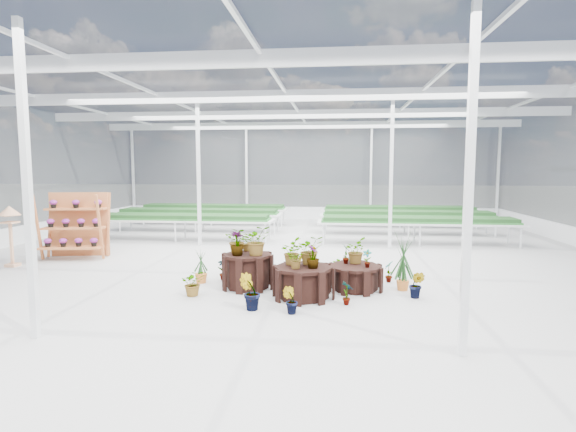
# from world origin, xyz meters

# --- Properties ---
(ground_plane) EXTENTS (24.00, 24.00, 0.00)m
(ground_plane) POSITION_xyz_m (0.00, 0.00, 0.00)
(ground_plane) COLOR gray
(ground_plane) RESTS_ON ground
(greenhouse_shell) EXTENTS (18.00, 24.00, 4.50)m
(greenhouse_shell) POSITION_xyz_m (0.00, 0.00, 2.25)
(greenhouse_shell) COLOR white
(greenhouse_shell) RESTS_ON ground
(steel_frame) EXTENTS (18.00, 24.00, 4.50)m
(steel_frame) POSITION_xyz_m (0.00, 0.00, 2.25)
(steel_frame) COLOR silver
(steel_frame) RESTS_ON ground
(nursery_benches) EXTENTS (16.00, 7.00, 0.84)m
(nursery_benches) POSITION_xyz_m (0.00, 7.20, 0.42)
(nursery_benches) COLOR silver
(nursery_benches) RESTS_ON ground
(plinth_tall) EXTENTS (1.16, 1.16, 0.71)m
(plinth_tall) POSITION_xyz_m (-0.47, -0.95, 0.35)
(plinth_tall) COLOR black
(plinth_tall) RESTS_ON ground
(plinth_mid) EXTENTS (1.26, 1.26, 0.61)m
(plinth_mid) POSITION_xyz_m (0.73, -1.55, 0.30)
(plinth_mid) COLOR black
(plinth_mid) RESTS_ON ground
(plinth_low) EXTENTS (1.44, 1.44, 0.50)m
(plinth_low) POSITION_xyz_m (1.73, -0.85, 0.25)
(plinth_low) COLOR black
(plinth_low) RESTS_ON ground
(shelf_rack) EXTENTS (1.83, 1.18, 1.80)m
(shelf_rack) POSITION_xyz_m (-5.77, 1.58, 0.90)
(shelf_rack) COLOR #AE6032
(shelf_rack) RESTS_ON ground
(bird_table) EXTENTS (0.44, 0.44, 1.54)m
(bird_table) POSITION_xyz_m (-6.76, 0.44, 0.77)
(bird_table) COLOR tan
(bird_table) RESTS_ON ground
(nursery_plants) EXTENTS (4.81, 3.13, 1.34)m
(nursery_plants) POSITION_xyz_m (0.53, -0.98, 0.64)
(nursery_plants) COLOR #1B411C
(nursery_plants) RESTS_ON ground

